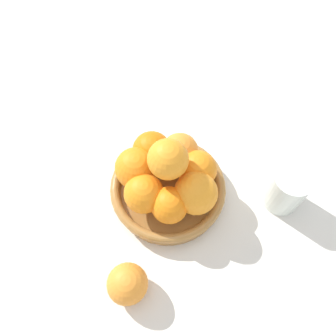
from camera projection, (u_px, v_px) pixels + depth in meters
name	position (u px, v px, depth m)	size (l,w,h in m)	color
ground_plane	(168.00, 193.00, 0.68)	(4.00, 4.00, 0.00)	silver
fruit_bowl	(168.00, 189.00, 0.66)	(0.23, 0.23, 0.04)	#A57238
orange_pile	(168.00, 173.00, 0.60)	(0.18, 0.20, 0.13)	orange
stray_orange	(127.00, 284.00, 0.56)	(0.07, 0.07, 0.07)	orange
drinking_glass	(286.00, 189.00, 0.63)	(0.07, 0.07, 0.10)	silver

